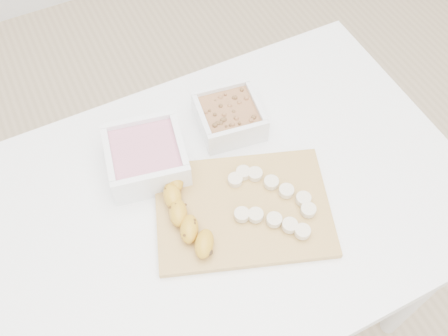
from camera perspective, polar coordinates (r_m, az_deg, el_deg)
name	(u,v)px	position (r m, az deg, el deg)	size (l,w,h in m)	color
ground	(228,306)	(1.73, 0.46, -15.53)	(3.50, 3.50, 0.00)	#C6AD89
table	(230,216)	(1.12, 0.68, -5.48)	(1.00, 0.70, 0.75)	white
bowl_yogurt	(146,156)	(1.06, -8.89, 1.33)	(0.19, 0.19, 0.07)	white
bowl_granola	(229,116)	(1.12, 0.60, 5.95)	(0.16, 0.16, 0.06)	white
cutting_board	(243,209)	(1.02, 2.17, -4.70)	(0.35, 0.25, 0.01)	tan
banana	(186,213)	(0.98, -4.36, -5.18)	(0.06, 0.21, 0.04)	#C18A1E
banana_slices	(272,201)	(1.01, 5.49, -3.75)	(0.16, 0.20, 0.02)	beige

